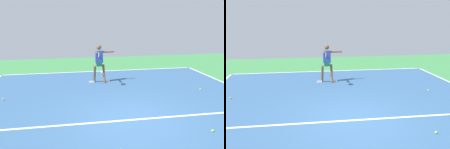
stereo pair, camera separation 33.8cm
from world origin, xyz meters
TOP-DOWN VIEW (x-y plane):
  - ground_plane at (0.00, 0.00)m, footprint 22.76×22.76m
  - court_surface at (0.00, 0.00)m, footprint 10.84×13.48m
  - court_line_baseline_near at (0.00, -6.69)m, footprint 10.84×0.10m
  - court_line_service at (0.00, 0.01)m, footprint 8.13×0.10m
  - court_line_centre_mark at (0.00, -6.49)m, footprint 0.10×0.30m
  - tennis_player at (0.41, -4.36)m, footprint 1.20×1.26m
  - tennis_ball_near_player at (4.29, -2.58)m, footprint 0.07×0.07m
  - tennis_ball_by_sideline at (-1.98, 1.15)m, footprint 0.07×0.07m
  - tennis_ball_far_corner at (-3.67, -2.41)m, footprint 0.07×0.07m

SIDE VIEW (x-z plane):
  - ground_plane at x=0.00m, z-range 0.00..0.00m
  - court_surface at x=0.00m, z-range 0.00..0.00m
  - court_line_baseline_near at x=0.00m, z-range 0.00..0.01m
  - court_line_service at x=0.00m, z-range 0.00..0.01m
  - court_line_centre_mark at x=0.00m, z-range 0.00..0.01m
  - tennis_ball_near_player at x=4.29m, z-range 0.00..0.07m
  - tennis_ball_by_sideline at x=-1.98m, z-range 0.00..0.07m
  - tennis_ball_far_corner at x=-3.67m, z-range 0.00..0.07m
  - tennis_player at x=0.41m, z-range 0.13..1.92m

